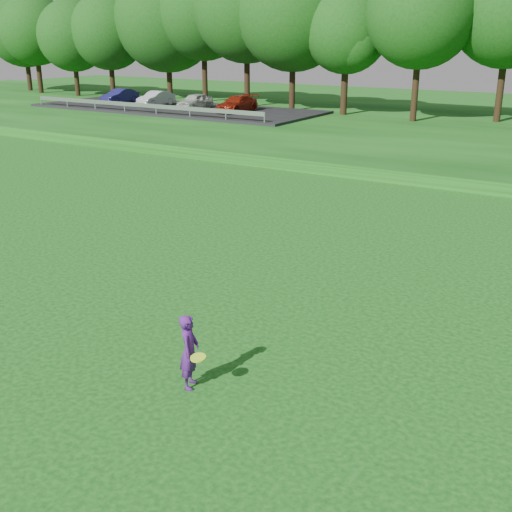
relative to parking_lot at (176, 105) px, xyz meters
The scene contains 6 objects.
ground 40.49m from the parking_lot, 54.09° to the right, with size 140.00×140.00×0.00m, color #0D4310.
berm 23.78m from the parking_lot, ahead, with size 130.00×30.00×0.60m, color #0D4310.
walking_path 26.98m from the parking_lot, 28.30° to the right, with size 130.00×1.60×0.04m, color gray.
treeline 25.33m from the parking_lot, 12.40° to the left, with size 104.00×7.00×15.00m, color #104612, non-canonical shape.
parking_lot is the anchor object (origin of this frame).
woman 42.09m from the parking_lot, 51.03° to the right, with size 0.74×0.64×1.49m.
Camera 1 is at (9.56, -8.51, 6.46)m, focal length 45.00 mm.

